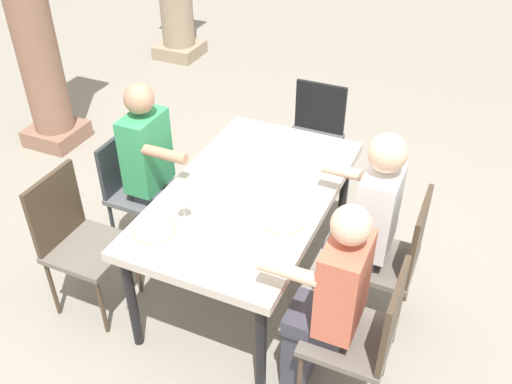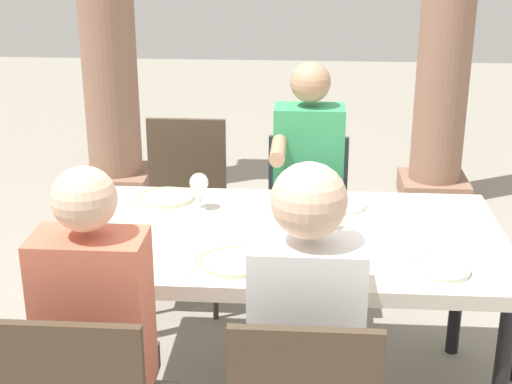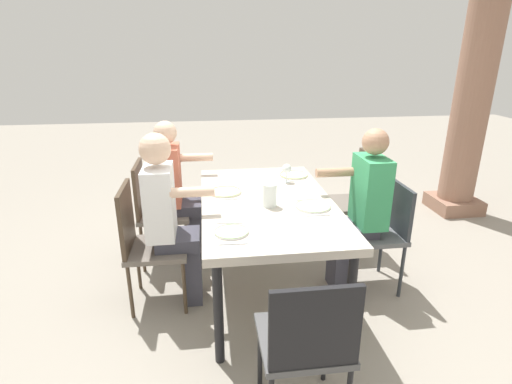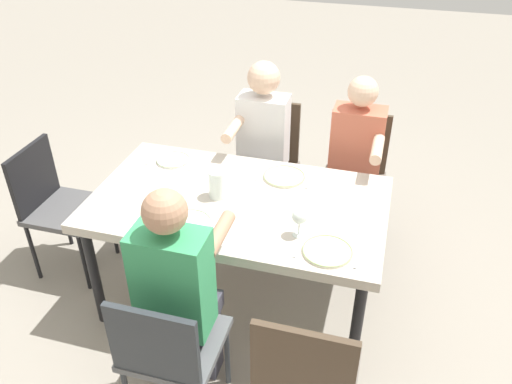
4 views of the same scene
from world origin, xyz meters
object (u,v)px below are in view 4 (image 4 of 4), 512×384
chair_west_north (305,378)px  plate_0 (327,251)px  chair_west_south (355,171)px  diner_woman_green (354,166)px  diner_man_white (181,293)px  water_pitcher (218,185)px  chair_head_east (55,201)px  dining_table (238,209)px  plate_1 (284,176)px  plate_2 (188,224)px  diner_guest_third (261,149)px  chair_mid_south (268,158)px  plate_3 (173,160)px  chair_mid_north (168,348)px  wine_glass_0 (300,217)px

chair_west_north → plate_0: chair_west_north is taller
chair_west_south → diner_woman_green: bearing=90.8°
diner_man_white → plate_0: (-0.63, -0.39, 0.08)m
diner_woman_green → water_pitcher: diner_woman_green is taller
chair_head_east → chair_west_north: bearing=153.6°
dining_table → plate_1: 0.37m
dining_table → plate_2: size_ratio=6.62×
plate_1 → plate_2: bearing=57.6°
diner_woman_green → plate_1: size_ratio=5.07×
plate_1 → water_pitcher: water_pitcher is taller
diner_guest_third → plate_1: 0.50m
chair_mid_south → diner_man_white: size_ratio=0.72×
diner_guest_third → chair_mid_south: bearing=-90.9°
diner_woman_green → plate_3: bearing=19.6°
plate_2 → plate_3: bearing=-60.3°
dining_table → chair_west_north: (-0.58, 0.92, -0.16)m
plate_0 → plate_1: same height
dining_table → plate_0: size_ratio=6.71×
dining_table → water_pitcher: bearing=-0.3°
dining_table → chair_mid_north: chair_mid_north is taller
diner_guest_third → diner_woman_green: bearing=178.5°
plate_0 → wine_glass_0: 0.22m
dining_table → water_pitcher: size_ratio=9.98×
dining_table → chair_mid_south: 0.93m
diner_guest_third → plate_1: (-0.26, 0.42, 0.07)m
dining_table → chair_mid_north: (0.06, 0.91, -0.19)m
chair_mid_south → diner_man_white: (-0.00, 1.64, 0.17)m
diner_guest_third → plate_3: 0.63m
dining_table → chair_west_north: bearing=122.6°
diner_man_white → chair_west_south: bearing=-111.5°
wine_glass_0 → water_pitcher: bearing=-23.9°
chair_mid_south → wine_glass_0: size_ratio=5.85×
plate_2 → chair_mid_south: bearing=-95.8°
chair_west_south → chair_mid_south: (0.65, -0.00, -0.00)m
plate_0 → plate_3: 1.27m
plate_1 → plate_2: size_ratio=1.00×
diner_man_white → water_pitcher: (0.06, -0.72, 0.15)m
plate_1 → plate_0: bearing=120.2°
plate_0 → water_pitcher: (0.69, -0.33, 0.07)m
chair_west_south → diner_man_white: bearing=68.5°
chair_mid_north → plate_3: 1.33m
dining_table → diner_woman_green: 0.92m
chair_mid_south → diner_man_white: 1.65m
diner_man_white → wine_glass_0: (-0.46, -0.49, 0.19)m
chair_west_north → plate_2: size_ratio=3.75×
dining_table → chair_west_south: size_ratio=1.82×
dining_table → diner_guest_third: bearing=-84.9°
wine_glass_0 → plate_3: wine_glass_0 is taller
dining_table → wine_glass_0: 0.50m
diner_woman_green → diner_man_white: diner_man_white is taller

